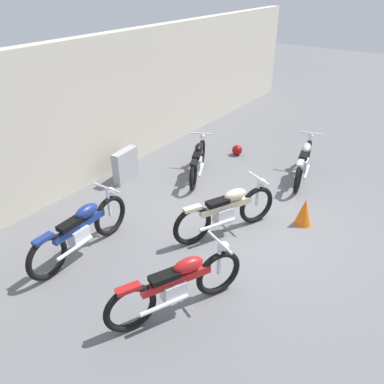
{
  "coord_description": "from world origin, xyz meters",
  "views": [
    {
      "loc": [
        -5.76,
        -2.75,
        4.3
      ],
      "look_at": [
        -0.36,
        1.04,
        0.55
      ],
      "focal_mm": 36.9,
      "sensor_mm": 36.0,
      "label": 1
    }
  ],
  "objects_px": {
    "helmet": "(237,150)",
    "traffic_cone": "(304,212)",
    "stone_marker": "(125,165)",
    "motorcycle_blue": "(81,230)",
    "motorcycle_silver": "(304,161)",
    "motorcycle_black": "(198,160)",
    "motorcycle_red": "(178,285)",
    "motorcycle_cream": "(227,211)"
  },
  "relations": [
    {
      "from": "motorcycle_black",
      "to": "motorcycle_red",
      "type": "bearing_deg",
      "value": -174.77
    },
    {
      "from": "motorcycle_blue",
      "to": "motorcycle_cream",
      "type": "height_order",
      "value": "motorcycle_blue"
    },
    {
      "from": "motorcycle_cream",
      "to": "motorcycle_red",
      "type": "height_order",
      "value": "motorcycle_cream"
    },
    {
      "from": "motorcycle_silver",
      "to": "traffic_cone",
      "type": "bearing_deg",
      "value": -170.49
    },
    {
      "from": "motorcycle_blue",
      "to": "motorcycle_cream",
      "type": "bearing_deg",
      "value": -43.28
    },
    {
      "from": "stone_marker",
      "to": "motorcycle_blue",
      "type": "bearing_deg",
      "value": -151.98
    },
    {
      "from": "helmet",
      "to": "motorcycle_red",
      "type": "xyz_separation_m",
      "value": [
        -5.25,
        -1.99,
        0.33
      ]
    },
    {
      "from": "motorcycle_black",
      "to": "motorcycle_red",
      "type": "height_order",
      "value": "motorcycle_red"
    },
    {
      "from": "stone_marker",
      "to": "motorcycle_silver",
      "type": "height_order",
      "value": "motorcycle_silver"
    },
    {
      "from": "motorcycle_silver",
      "to": "motorcycle_blue",
      "type": "bearing_deg",
      "value": 144.59
    },
    {
      "from": "motorcycle_red",
      "to": "motorcycle_blue",
      "type": "bearing_deg",
      "value": 111.79
    },
    {
      "from": "helmet",
      "to": "motorcycle_cream",
      "type": "xyz_separation_m",
      "value": [
        -3.19,
        -1.56,
        0.33
      ]
    },
    {
      "from": "helmet",
      "to": "traffic_cone",
      "type": "bearing_deg",
      "value": -128.67
    },
    {
      "from": "helmet",
      "to": "motorcycle_red",
      "type": "bearing_deg",
      "value": -159.24
    },
    {
      "from": "motorcycle_silver",
      "to": "motorcycle_red",
      "type": "relative_size",
      "value": 1.01
    },
    {
      "from": "traffic_cone",
      "to": "motorcycle_silver",
      "type": "bearing_deg",
      "value": 22.06
    },
    {
      "from": "motorcycle_cream",
      "to": "motorcycle_red",
      "type": "distance_m",
      "value": 2.1
    },
    {
      "from": "motorcycle_black",
      "to": "stone_marker",
      "type": "bearing_deg",
      "value": 106.29
    },
    {
      "from": "stone_marker",
      "to": "motorcycle_blue",
      "type": "xyz_separation_m",
      "value": [
        -2.41,
        -1.29,
        0.1
      ]
    },
    {
      "from": "motorcycle_blue",
      "to": "motorcycle_black",
      "type": "bearing_deg",
      "value": -1.83
    },
    {
      "from": "traffic_cone",
      "to": "motorcycle_blue",
      "type": "height_order",
      "value": "motorcycle_blue"
    },
    {
      "from": "helmet",
      "to": "motorcycle_cream",
      "type": "distance_m",
      "value": 3.57
    },
    {
      "from": "motorcycle_black",
      "to": "motorcycle_cream",
      "type": "distance_m",
      "value": 2.34
    },
    {
      "from": "motorcycle_black",
      "to": "motorcycle_blue",
      "type": "distance_m",
      "value": 3.53
    },
    {
      "from": "motorcycle_silver",
      "to": "stone_marker",
      "type": "bearing_deg",
      "value": 113.4
    },
    {
      "from": "motorcycle_blue",
      "to": "motorcycle_silver",
      "type": "height_order",
      "value": "motorcycle_blue"
    },
    {
      "from": "traffic_cone",
      "to": "helmet",
      "type": "bearing_deg",
      "value": 51.33
    },
    {
      "from": "stone_marker",
      "to": "motorcycle_blue",
      "type": "distance_m",
      "value": 2.74
    },
    {
      "from": "traffic_cone",
      "to": "motorcycle_cream",
      "type": "distance_m",
      "value": 1.54
    },
    {
      "from": "motorcycle_blue",
      "to": "traffic_cone",
      "type": "bearing_deg",
      "value": -44.72
    },
    {
      "from": "motorcycle_red",
      "to": "stone_marker",
      "type": "bearing_deg",
      "value": 78.25
    },
    {
      "from": "motorcycle_cream",
      "to": "motorcycle_silver",
      "type": "relative_size",
      "value": 0.99
    },
    {
      "from": "motorcycle_cream",
      "to": "stone_marker",
      "type": "bearing_deg",
      "value": 106.15
    },
    {
      "from": "motorcycle_cream",
      "to": "motorcycle_red",
      "type": "relative_size",
      "value": 1.0
    },
    {
      "from": "motorcycle_silver",
      "to": "motorcycle_red",
      "type": "distance_m",
      "value": 4.94
    },
    {
      "from": "motorcycle_cream",
      "to": "motorcycle_silver",
      "type": "height_order",
      "value": "motorcycle_cream"
    },
    {
      "from": "traffic_cone",
      "to": "motorcycle_cream",
      "type": "height_order",
      "value": "motorcycle_cream"
    },
    {
      "from": "motorcycle_red",
      "to": "helmet",
      "type": "bearing_deg",
      "value": 45.67
    },
    {
      "from": "helmet",
      "to": "traffic_cone",
      "type": "xyz_separation_m",
      "value": [
        -2.11,
        -2.64,
        0.14
      ]
    },
    {
      "from": "motorcycle_black",
      "to": "motorcycle_silver",
      "type": "xyz_separation_m",
      "value": [
        1.29,
        -2.06,
        0.03
      ]
    },
    {
      "from": "motorcycle_black",
      "to": "motorcycle_silver",
      "type": "height_order",
      "value": "motorcycle_silver"
    },
    {
      "from": "motorcycle_blue",
      "to": "motorcycle_silver",
      "type": "bearing_deg",
      "value": -25.17
    }
  ]
}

